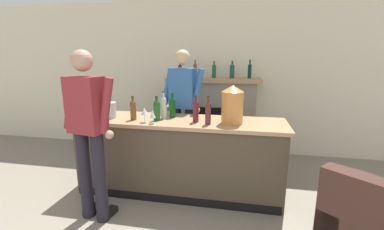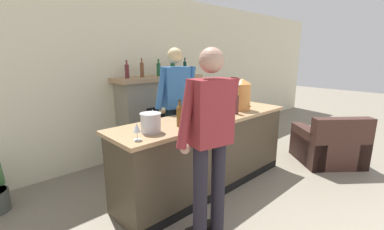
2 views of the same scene
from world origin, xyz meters
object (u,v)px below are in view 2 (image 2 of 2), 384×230
fireplace_stone (159,115)px  wine_bottle_merlot_tall (195,105)px  armchair_black (330,147)px  wine_bottle_rose_blush (194,107)px  wine_bottle_port_short (180,115)px  wine_glass_by_dispenser (137,128)px  wine_bottle_cabernet_heavy (198,110)px  wine_glass_near_bucket (198,114)px  ice_bucket_steel (151,123)px  copper_dispenser (242,94)px  wine_bottle_chardonnay_pale (236,103)px  wine_glass_front_right (209,115)px  wine_bottle_burgundy_dark (223,104)px  wine_glass_front_left (153,113)px  person_bartender (176,107)px  person_customer (210,142)px

fireplace_stone → wine_bottle_merlot_tall: fireplace_stone is taller
armchair_black → wine_bottle_merlot_tall: size_ratio=3.89×
wine_bottle_rose_blush → wine_bottle_port_short: size_ratio=1.18×
wine_bottle_rose_blush → wine_glass_by_dispenser: bearing=-166.5°
wine_bottle_port_short → wine_bottle_cabernet_heavy: 0.30m
armchair_black → wine_bottle_merlot_tall: wine_bottle_merlot_tall is taller
wine_glass_by_dispenser → wine_glass_near_bucket: bearing=-0.5°
wine_glass_near_bucket → ice_bucket_steel: bearing=166.4°
wine_bottle_rose_blush → armchair_black: bearing=-21.7°
copper_dispenser → wine_bottle_rose_blush: size_ratio=1.29×
wine_bottle_rose_blush → wine_glass_by_dispenser: size_ratio=2.12×
armchair_black → wine_bottle_chardonnay_pale: size_ratio=3.66×
wine_bottle_merlot_tall → armchair_black: bearing=-24.5°
wine_bottle_rose_blush → wine_bottle_port_short: 0.38m
copper_dispenser → wine_glass_front_right: size_ratio=2.80×
wine_glass_front_right → wine_bottle_burgundy_dark: bearing=21.0°
wine_bottle_burgundy_dark → wine_glass_front_left: (-0.91, 0.29, -0.03)m
copper_dispenser → wine_glass_front_right: copper_dispenser is taller
armchair_black → wine_glass_near_bucket: bearing=164.8°
person_bartender → wine_bottle_cabernet_heavy: person_bartender is taller
armchair_black → wine_glass_by_dispenser: (-3.16, 0.65, 0.81)m
wine_glass_near_bucket → person_bartender: bearing=68.7°
person_bartender → wine_glass_near_bucket: bearing=-111.3°
copper_dispenser → wine_glass_near_bucket: 1.04m
fireplace_stone → person_bartender: person_bartender is taller
ice_bucket_steel → wine_glass_near_bucket: size_ratio=1.23×
wine_bottle_port_short → wine_glass_front_right: bearing=-25.5°
wine_bottle_rose_blush → wine_bottle_chardonnay_pale: size_ratio=1.04×
armchair_black → wine_bottle_burgundy_dark: 2.12m
wine_bottle_rose_blush → wine_glass_front_left: 0.52m
armchair_black → wine_glass_by_dispenser: size_ratio=7.47×
wine_glass_by_dispenser → wine_glass_near_bucket: (0.79, -0.01, 0.02)m
armchair_black → person_bartender: 2.62m
fireplace_stone → ice_bucket_steel: bearing=-128.3°
wine_glass_front_left → wine_glass_near_bucket: wine_glass_near_bucket is taller
person_bartender → wine_glass_by_dispenser: size_ratio=11.24×
person_customer → person_bartender: bearing=62.1°
person_bartender → wine_bottle_chardonnay_pale: (0.46, -0.70, 0.09)m
wine_glass_by_dispenser → wine_bottle_burgundy_dark: bearing=5.4°
armchair_black → wine_bottle_chardonnay_pale: (-1.62, 0.69, 0.84)m
fireplace_stone → wine_bottle_cabernet_heavy: (-0.53, -1.52, 0.40)m
copper_dispenser → wine_glass_front_right: (-0.91, -0.21, -0.12)m
wine_bottle_merlot_tall → wine_glass_front_left: (-0.58, 0.11, -0.03)m
person_customer → wine_glass_front_right: person_customer is taller
person_bartender → wine_bottle_cabernet_heavy: size_ratio=6.12×
person_bartender → wine_glass_front_right: size_ratio=11.49×
wine_glass_front_left → wine_bottle_merlot_tall: bearing=-10.8°
person_customer → copper_dispenser: 1.60m
copper_dispenser → wine_glass_by_dispenser: (-1.81, -0.16, -0.11)m
person_customer → wine_bottle_merlot_tall: size_ratio=5.75×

